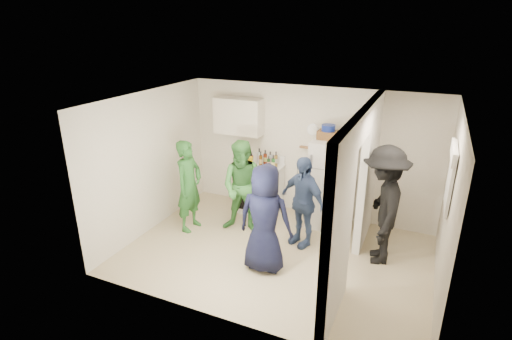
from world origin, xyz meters
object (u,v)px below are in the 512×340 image
Objects in this scene: person_green_left at (189,186)px; person_denim at (302,202)px; wicker_basket at (328,135)px; person_navy at (265,219)px; stove at (261,189)px; fridge at (330,184)px; yellow_cup_stack_top at (344,136)px; person_nook at (383,205)px; person_green_center at (244,187)px; blue_bowl at (328,128)px.

person_denim is (2.01, 0.31, -0.05)m from person_green_left.
wicker_basket is 0.21× the size of person_navy.
stove is 1.52m from person_green_left.
person_green_left is at bearing -146.03° from person_denim.
fridge is 0.97m from yellow_cup_stack_top.
person_green_left is 0.88× the size of person_nook.
person_nook is at bearing -38.55° from fridge.
person_denim is (-0.24, -0.85, -0.04)m from fridge.
wicker_basket is at bearing -106.91° from person_navy.
person_green_center is at bearing -155.13° from person_denim.
fridge is at bearing -110.28° from person_navy.
person_nook reaches higher than person_green_center.
person_green_center is 0.89× the size of person_nook.
person_green_left is (-0.88, -1.18, 0.37)m from stove.
person_green_left is (-2.15, -1.20, -1.01)m from blue_bowl.
blue_bowl is at bearing 153.43° from fridge.
person_denim reaches higher than stove.
yellow_cup_stack_top is 0.15× the size of person_navy.
wicker_basket is at bearing -57.95° from person_green_left.
blue_bowl is at bearing 106.40° from person_denim.
yellow_cup_stack_top is 1.31m from person_denim.
stove is 1.41m from fridge.
person_nook is at bearing -37.61° from wicker_basket.
blue_bowl is (0.00, 0.00, 0.13)m from wicker_basket.
stove is at bearing -179.10° from blue_bowl.
person_green_center reaches higher than person_navy.
wicker_basket is (-0.10, 0.05, 0.89)m from fridge.
yellow_cup_stack_top is 0.16× the size of person_denim.
person_green_center reaches higher than stove.
fridge is 2.53m from person_green_left.
person_nook reaches higher than person_navy.
blue_bowl reaches higher than person_navy.
person_green_center is (0.93, 0.31, 0.01)m from person_green_left.
person_green_left is 0.99× the size of person_green_center.
fridge is 0.97× the size of person_green_center.
stove is 0.56× the size of person_green_left.
blue_bowl is at bearing 154.89° from yellow_cup_stack_top.
person_navy reaches higher than stove.
yellow_cup_stack_top is 0.15× the size of person_green_center.
person_green_left is at bearing -150.72° from blue_bowl.
person_green_center is (-1.22, -0.89, -0.99)m from blue_bowl.
blue_bowl is 0.14× the size of person_green_left.
yellow_cup_stack_top is at bearing 83.68° from person_denim.
fridge is 0.87× the size of person_nook.
person_navy is (1.73, -0.62, 0.01)m from person_green_left.
wicker_basket is at bearing 27.24° from person_green_center.
person_green_left is 1.83m from person_navy.
stove is at bearing 167.44° from person_denim.
person_green_left is 1.07× the size of person_denim.
yellow_cup_stack_top is at bearing -64.10° from person_green_left.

